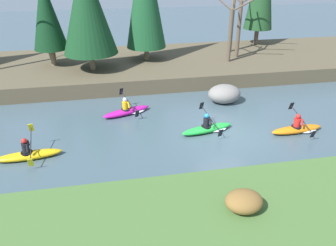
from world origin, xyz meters
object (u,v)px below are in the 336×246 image
object	(u,v)px
kayaker_lead	(299,129)
kayaker_middle	(209,128)
kayaker_trailing	(128,111)
kayaker_far_back	(29,154)
boulder_midstream	(224,94)

from	to	relation	value
kayaker_lead	kayaker_middle	distance (m)	4.40
kayaker_middle	kayaker_trailing	size ratio (longest dim) A/B	1.02
kayaker_trailing	kayaker_lead	bearing A→B (deg)	-45.54
kayaker_lead	kayaker_middle	bearing A→B (deg)	164.05
kayaker_far_back	boulder_midstream	xyz separation A→B (m)	(10.20, 4.25, 0.33)
kayaker_middle	boulder_midstream	size ratio (longest dim) A/B	1.44
kayaker_middle	boulder_midstream	xyz separation A→B (m)	(1.95, 3.33, 0.35)
kayaker_middle	boulder_midstream	distance (m)	3.88
kayaker_far_back	boulder_midstream	distance (m)	11.05
kayaker_trailing	boulder_midstream	xyz separation A→B (m)	(5.68, 0.54, 0.35)
kayaker_middle	kayaker_far_back	bearing A→B (deg)	173.75
boulder_midstream	kayaker_lead	bearing A→B (deg)	-60.72
kayaker_trailing	boulder_midstream	world-z (taller)	kayaker_trailing
kayaker_lead	kayaker_far_back	size ratio (longest dim) A/B	1.00
kayaker_far_back	boulder_midstream	world-z (taller)	kayaker_far_back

